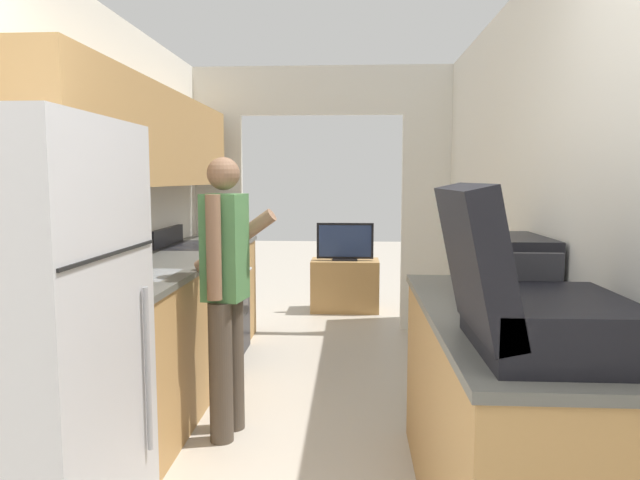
# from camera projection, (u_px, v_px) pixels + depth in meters

# --- Properties ---
(wall_left) EXTENTS (0.38, 6.65, 2.50)m
(wall_left) POSITION_uv_depth(u_px,v_px,m) (89.00, 183.00, 3.18)
(wall_left) COLOR silver
(wall_left) RESTS_ON ground_plane
(wall_right) EXTENTS (0.06, 6.65, 2.50)m
(wall_right) POSITION_uv_depth(u_px,v_px,m) (556.00, 223.00, 2.65)
(wall_right) COLOR silver
(wall_right) RESTS_ON ground_plane
(wall_far_with_doorway) EXTENTS (2.83, 0.06, 2.50)m
(wall_far_with_doorway) POSITION_uv_depth(u_px,v_px,m) (321.00, 181.00, 5.43)
(wall_far_with_doorway) COLOR silver
(wall_far_with_doorway) RESTS_ON ground_plane
(counter_left) EXTENTS (0.62, 2.99, 0.92)m
(counter_left) POSITION_uv_depth(u_px,v_px,m) (166.00, 331.00, 3.72)
(counter_left) COLOR #B2844C
(counter_left) RESTS_ON ground_plane
(counter_right) EXTENTS (0.62, 1.76, 0.92)m
(counter_right) POSITION_uv_depth(u_px,v_px,m) (501.00, 421.00, 2.34)
(counter_right) COLOR #B2844C
(counter_right) RESTS_ON ground_plane
(refrigerator) EXTENTS (0.71, 0.78, 1.66)m
(refrigerator) POSITION_uv_depth(u_px,v_px,m) (22.00, 355.00, 2.02)
(refrigerator) COLOR #B7B7BC
(refrigerator) RESTS_ON ground_plane
(range_oven) EXTENTS (0.66, 0.72, 1.06)m
(range_oven) POSITION_uv_depth(u_px,v_px,m) (204.00, 301.00, 4.63)
(range_oven) COLOR black
(range_oven) RESTS_ON ground_plane
(person) EXTENTS (0.51, 0.42, 1.57)m
(person) POSITION_uv_depth(u_px,v_px,m) (225.00, 290.00, 3.17)
(person) COLOR #4C4238
(person) RESTS_ON ground_plane
(suitcase) EXTENTS (0.56, 0.58, 0.52)m
(suitcase) POSITION_uv_depth(u_px,v_px,m) (524.00, 301.00, 1.76)
(suitcase) COLOR black
(suitcase) RESTS_ON counter_right
(microwave) EXTENTS (0.37, 0.53, 0.27)m
(microwave) POSITION_uv_depth(u_px,v_px,m) (504.00, 264.00, 2.68)
(microwave) COLOR black
(microwave) RESTS_ON counter_right
(book_stack) EXTENTS (0.23, 0.28, 0.08)m
(book_stack) POSITION_uv_depth(u_px,v_px,m) (507.00, 304.00, 2.24)
(book_stack) COLOR black
(book_stack) RESTS_ON counter_right
(tv_cabinet) EXTENTS (0.74, 0.42, 0.57)m
(tv_cabinet) POSITION_uv_depth(u_px,v_px,m) (345.00, 285.00, 6.29)
(tv_cabinet) COLOR #B2844C
(tv_cabinet) RESTS_ON ground_plane
(television) EXTENTS (0.62, 0.16, 0.41)m
(television) POSITION_uv_depth(u_px,v_px,m) (345.00, 242.00, 6.19)
(television) COLOR black
(television) RESTS_ON tv_cabinet
(knife) EXTENTS (0.10, 0.34, 0.02)m
(knife) POSITION_uv_depth(u_px,v_px,m) (223.00, 237.00, 5.21)
(knife) COLOR #B7B7BC
(knife) RESTS_ON counter_left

